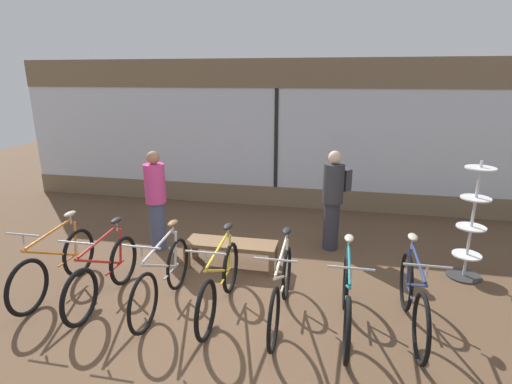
{
  "coord_description": "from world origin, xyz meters",
  "views": [
    {
      "loc": [
        1.31,
        -4.4,
        2.85
      ],
      "look_at": [
        0.0,
        1.97,
        0.95
      ],
      "focal_mm": 28.0,
      "sensor_mm": 36.0,
      "label": 1
    }
  ],
  "objects_px": {
    "bicycle_far_right": "(413,299)",
    "customer_by_window": "(156,199)",
    "accessory_rack": "(470,231)",
    "bicycle_center_left": "(163,278)",
    "bicycle_far_left": "(56,266)",
    "bicycle_center": "(220,283)",
    "bicycle_left": "(104,274)",
    "customer_near_rack": "(333,197)",
    "bicycle_center_right": "(281,290)",
    "display_bench": "(231,246)",
    "bicycle_right": "(346,300)"
  },
  "relations": [
    {
      "from": "bicycle_center_right",
      "to": "display_bench",
      "type": "relative_size",
      "value": 1.26
    },
    {
      "from": "bicycle_center_left",
      "to": "display_bench",
      "type": "distance_m",
      "value": 1.37
    },
    {
      "from": "bicycle_right",
      "to": "bicycle_center",
      "type": "bearing_deg",
      "value": 177.05
    },
    {
      "from": "bicycle_far_left",
      "to": "customer_by_window",
      "type": "bearing_deg",
      "value": 65.84
    },
    {
      "from": "bicycle_far_left",
      "to": "bicycle_far_right",
      "type": "distance_m",
      "value": 4.57
    },
    {
      "from": "display_bench",
      "to": "bicycle_far_right",
      "type": "bearing_deg",
      "value": -25.13
    },
    {
      "from": "bicycle_far_right",
      "to": "customer_near_rack",
      "type": "distance_m",
      "value": 2.41
    },
    {
      "from": "bicycle_far_left",
      "to": "bicycle_center",
      "type": "height_order",
      "value": "bicycle_far_left"
    },
    {
      "from": "bicycle_far_left",
      "to": "bicycle_right",
      "type": "height_order",
      "value": "bicycle_far_left"
    },
    {
      "from": "bicycle_center_left",
      "to": "customer_by_window",
      "type": "height_order",
      "value": "customer_by_window"
    },
    {
      "from": "bicycle_left",
      "to": "accessory_rack",
      "type": "bearing_deg",
      "value": 19.03
    },
    {
      "from": "bicycle_left",
      "to": "accessory_rack",
      "type": "height_order",
      "value": "accessory_rack"
    },
    {
      "from": "bicycle_far_left",
      "to": "bicycle_center_left",
      "type": "distance_m",
      "value": 1.56
    },
    {
      "from": "bicycle_center_left",
      "to": "customer_by_window",
      "type": "relative_size",
      "value": 1.02
    },
    {
      "from": "customer_near_rack",
      "to": "customer_by_window",
      "type": "height_order",
      "value": "customer_near_rack"
    },
    {
      "from": "bicycle_center_left",
      "to": "bicycle_right",
      "type": "relative_size",
      "value": 1.01
    },
    {
      "from": "accessory_rack",
      "to": "customer_near_rack",
      "type": "relative_size",
      "value": 1.03
    },
    {
      "from": "bicycle_right",
      "to": "customer_by_window",
      "type": "bearing_deg",
      "value": 151.26
    },
    {
      "from": "bicycle_far_left",
      "to": "accessory_rack",
      "type": "xyz_separation_m",
      "value": [
        5.56,
        1.57,
        0.33
      ]
    },
    {
      "from": "bicycle_left",
      "to": "customer_near_rack",
      "type": "height_order",
      "value": "customer_near_rack"
    },
    {
      "from": "bicycle_center",
      "to": "customer_near_rack",
      "type": "height_order",
      "value": "customer_near_rack"
    },
    {
      "from": "bicycle_far_right",
      "to": "customer_by_window",
      "type": "xyz_separation_m",
      "value": [
        -3.85,
        1.56,
        0.48
      ]
    },
    {
      "from": "bicycle_center_left",
      "to": "accessory_rack",
      "type": "height_order",
      "value": "accessory_rack"
    },
    {
      "from": "bicycle_center",
      "to": "customer_near_rack",
      "type": "xyz_separation_m",
      "value": [
        1.31,
        2.21,
        0.53
      ]
    },
    {
      "from": "bicycle_left",
      "to": "bicycle_center_left",
      "type": "relative_size",
      "value": 0.98
    },
    {
      "from": "bicycle_center_left",
      "to": "display_bench",
      "type": "xyz_separation_m",
      "value": [
        0.56,
        1.25,
        -0.06
      ]
    },
    {
      "from": "bicycle_center_left",
      "to": "bicycle_center",
      "type": "bearing_deg",
      "value": 3.12
    },
    {
      "from": "bicycle_center_left",
      "to": "accessory_rack",
      "type": "bearing_deg",
      "value": 22.01
    },
    {
      "from": "bicycle_far_left",
      "to": "customer_by_window",
      "type": "relative_size",
      "value": 1.02
    },
    {
      "from": "bicycle_left",
      "to": "bicycle_right",
      "type": "relative_size",
      "value": 0.99
    },
    {
      "from": "bicycle_far_right",
      "to": "accessory_rack",
      "type": "xyz_separation_m",
      "value": [
        0.99,
        1.51,
        0.31
      ]
    },
    {
      "from": "bicycle_center_right",
      "to": "bicycle_left",
      "type": "bearing_deg",
      "value": -178.61
    },
    {
      "from": "bicycle_center_left",
      "to": "bicycle_center",
      "type": "relative_size",
      "value": 0.99
    },
    {
      "from": "bicycle_center_right",
      "to": "bicycle_far_left",
      "type": "bearing_deg",
      "value": 179.51
    },
    {
      "from": "bicycle_far_right",
      "to": "accessory_rack",
      "type": "distance_m",
      "value": 1.83
    },
    {
      "from": "bicycle_far_left",
      "to": "bicycle_center",
      "type": "relative_size",
      "value": 1.0
    },
    {
      "from": "bicycle_left",
      "to": "bicycle_center",
      "type": "distance_m",
      "value": 1.54
    },
    {
      "from": "bicycle_left",
      "to": "accessory_rack",
      "type": "distance_m",
      "value": 5.08
    },
    {
      "from": "bicycle_right",
      "to": "display_bench",
      "type": "height_order",
      "value": "bicycle_right"
    },
    {
      "from": "accessory_rack",
      "to": "customer_by_window",
      "type": "relative_size",
      "value": 1.03
    },
    {
      "from": "bicycle_far_left",
      "to": "bicycle_far_right",
      "type": "relative_size",
      "value": 1.0
    },
    {
      "from": "bicycle_left",
      "to": "bicycle_far_right",
      "type": "bearing_deg",
      "value": 2.12
    },
    {
      "from": "bicycle_center_left",
      "to": "bicycle_center_right",
      "type": "bearing_deg",
      "value": 0.73
    },
    {
      "from": "bicycle_far_right",
      "to": "customer_near_rack",
      "type": "xyz_separation_m",
      "value": [
        -0.96,
        2.15,
        0.51
      ]
    },
    {
      "from": "bicycle_center_right",
      "to": "display_bench",
      "type": "xyz_separation_m",
      "value": [
        -0.95,
        1.23,
        -0.06
      ]
    },
    {
      "from": "bicycle_center",
      "to": "display_bench",
      "type": "bearing_deg",
      "value": 98.37
    },
    {
      "from": "bicycle_left",
      "to": "bicycle_center",
      "type": "bearing_deg",
      "value": 2.87
    },
    {
      "from": "bicycle_left",
      "to": "bicycle_center_right",
      "type": "height_order",
      "value": "bicycle_center_right"
    },
    {
      "from": "display_bench",
      "to": "bicycle_left",
      "type": "bearing_deg",
      "value": -136.4
    },
    {
      "from": "bicycle_center_left",
      "to": "bicycle_center",
      "type": "xyz_separation_m",
      "value": [
        0.74,
        0.04,
        -0.01
      ]
    }
  ]
}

